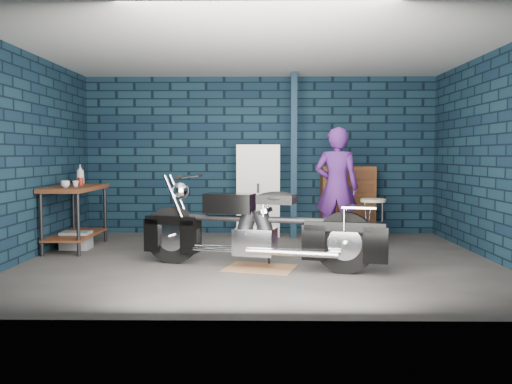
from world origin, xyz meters
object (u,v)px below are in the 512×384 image
at_px(motorcycle, 260,222).
at_px(storage_bin, 76,240).
at_px(locker, 258,190).
at_px(shop_stool, 373,222).
at_px(workbench, 76,217).
at_px(person, 337,187).
at_px(tool_chest, 348,201).

xyz_separation_m(motorcycle, storage_bin, (-2.68, 1.30, -0.43)).
distance_m(locker, shop_stool, 2.03).
height_order(locker, shop_stool, locker).
bearing_deg(workbench, person, 3.15).
xyz_separation_m(workbench, tool_chest, (4.16, 1.32, 0.13)).
height_order(storage_bin, shop_stool, shop_stool).
bearing_deg(workbench, motorcycle, -26.68).
height_order(motorcycle, tool_chest, tool_chest).
xyz_separation_m(person, storage_bin, (-3.80, -0.27, -0.76)).
relative_size(person, locker, 1.16).
xyz_separation_m(storage_bin, tool_chest, (4.14, 1.37, 0.46)).
bearing_deg(tool_chest, person, -106.88).
relative_size(motorcycle, storage_bin, 6.26).
distance_m(person, tool_chest, 1.19).
distance_m(storage_bin, locker, 3.03).
bearing_deg(storage_bin, locker, 27.58).
bearing_deg(locker, person, -43.34).
bearing_deg(storage_bin, motorcycle, -25.88).
relative_size(person, storage_bin, 4.35).
relative_size(tool_chest, shop_stool, 1.68).
height_order(storage_bin, locker, locker).
distance_m(motorcycle, tool_chest, 3.04).
bearing_deg(motorcycle, tool_chest, 76.64).
bearing_deg(workbench, shop_stool, 4.85).
distance_m(storage_bin, shop_stool, 4.40).
xyz_separation_m(workbench, shop_stool, (4.39, 0.37, -0.11)).
bearing_deg(person, locker, -30.88).
xyz_separation_m(motorcycle, tool_chest, (1.46, 2.67, 0.02)).
relative_size(workbench, motorcycle, 0.55).
bearing_deg(person, tool_chest, -94.41).
xyz_separation_m(motorcycle, person, (1.12, 1.57, 0.32)).
height_order(tool_chest, shop_stool, tool_chest).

